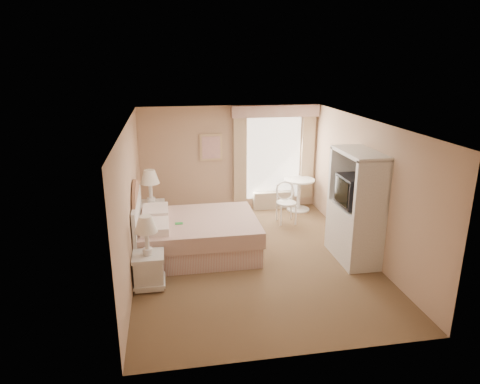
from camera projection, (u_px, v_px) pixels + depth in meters
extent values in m
cube|color=brown|center=(253.00, 258.00, 7.89)|extent=(4.20, 5.50, 0.01)
cube|color=silver|center=(254.00, 123.00, 7.14)|extent=(4.20, 5.50, 0.01)
cube|color=tan|center=(230.00, 159.00, 10.10)|extent=(4.20, 0.01, 2.50)
cube|color=tan|center=(301.00, 265.00, 4.93)|extent=(4.20, 0.01, 2.50)
cube|color=tan|center=(131.00, 200.00, 7.18)|extent=(0.01, 5.50, 2.50)
cube|color=tan|center=(365.00, 188.00, 7.86)|extent=(0.01, 5.50, 2.50)
cube|color=white|center=(274.00, 158.00, 10.24)|extent=(1.30, 0.02, 2.00)
cube|color=#C8AA8C|center=(240.00, 159.00, 10.06)|extent=(0.30, 0.08, 2.05)
cube|color=#C8AA8C|center=(307.00, 157.00, 10.33)|extent=(0.30, 0.08, 2.05)
cube|color=tan|center=(276.00, 111.00, 9.82)|extent=(2.05, 0.20, 0.28)
cube|color=beige|center=(273.00, 200.00, 10.47)|extent=(1.00, 0.22, 0.42)
cube|color=#D7B584|center=(211.00, 147.00, 9.91)|extent=(0.52, 0.03, 0.62)
cube|color=beige|center=(211.00, 148.00, 9.89)|extent=(0.42, 0.02, 0.52)
cube|color=tan|center=(197.00, 243.00, 8.06)|extent=(2.21, 1.68, 0.38)
cube|color=#BEA78E|center=(196.00, 227.00, 7.96)|extent=(2.27, 1.75, 0.29)
cube|color=white|center=(155.00, 227.00, 7.40)|extent=(0.47, 0.65, 0.15)
cube|color=white|center=(156.00, 211.00, 8.15)|extent=(0.47, 0.65, 0.15)
cube|color=green|center=(179.00, 223.00, 7.71)|extent=(0.14, 0.10, 0.01)
cube|color=white|center=(138.00, 228.00, 7.77)|extent=(0.06, 1.79, 1.16)
cylinder|color=#A57358|center=(138.00, 223.00, 7.74)|extent=(0.05, 1.58, 1.58)
cube|color=white|center=(149.00, 272.00, 6.83)|extent=(0.45, 0.45, 0.49)
cube|color=white|center=(148.00, 256.00, 6.75)|extent=(0.49, 0.49, 0.06)
cube|color=white|center=(150.00, 281.00, 6.88)|extent=(0.49, 0.49, 0.05)
cylinder|color=white|center=(148.00, 251.00, 6.72)|extent=(0.16, 0.16, 0.10)
cylinder|color=white|center=(147.00, 240.00, 6.67)|extent=(0.07, 0.07, 0.40)
cone|color=white|center=(146.00, 224.00, 6.59)|extent=(0.36, 0.36, 0.26)
cube|color=white|center=(152.00, 218.00, 9.05)|extent=(0.50, 0.50, 0.55)
cube|color=white|center=(151.00, 204.00, 8.96)|extent=(0.55, 0.55, 0.07)
cube|color=white|center=(153.00, 226.00, 9.10)|extent=(0.55, 0.55, 0.05)
cylinder|color=white|center=(151.00, 200.00, 8.93)|extent=(0.17, 0.17, 0.11)
cylinder|color=white|center=(151.00, 190.00, 8.86)|extent=(0.08, 0.08, 0.44)
cone|color=white|center=(150.00, 177.00, 8.78)|extent=(0.39, 0.39, 0.28)
cylinder|color=white|center=(298.00, 209.00, 10.40)|extent=(0.55, 0.55, 0.03)
cylinder|color=white|center=(299.00, 195.00, 10.29)|extent=(0.08, 0.08, 0.73)
cylinder|color=white|center=(299.00, 180.00, 10.18)|extent=(0.73, 0.73, 0.04)
cylinder|color=white|center=(281.00, 216.00, 9.35)|extent=(0.03, 0.03, 0.45)
cylinder|color=white|center=(296.00, 215.00, 9.42)|extent=(0.03, 0.03, 0.45)
cylinder|color=white|center=(277.00, 211.00, 9.67)|extent=(0.03, 0.03, 0.45)
cylinder|color=white|center=(291.00, 210.00, 9.74)|extent=(0.03, 0.03, 0.45)
cylinder|color=white|center=(286.00, 203.00, 9.47)|extent=(0.45, 0.45, 0.04)
torus|color=white|center=(285.00, 191.00, 9.53)|extent=(0.43, 0.12, 0.43)
cylinder|color=white|center=(277.00, 193.00, 9.55)|extent=(0.03, 0.03, 0.40)
cylinder|color=white|center=(292.00, 192.00, 9.61)|extent=(0.03, 0.03, 0.40)
cube|color=white|center=(353.00, 233.00, 7.76)|extent=(0.60, 1.21, 0.99)
cube|color=white|center=(373.00, 190.00, 6.94)|extent=(0.60, 0.09, 0.99)
cube|color=white|center=(345.00, 172.00, 7.99)|extent=(0.60, 0.09, 0.99)
cube|color=white|center=(360.00, 153.00, 7.32)|extent=(0.60, 1.21, 0.07)
cube|color=white|center=(373.00, 180.00, 7.51)|extent=(0.04, 1.21, 0.99)
cube|color=black|center=(356.00, 191.00, 7.52)|extent=(0.53, 0.66, 0.53)
cube|color=black|center=(342.00, 192.00, 7.48)|extent=(0.02, 0.55, 0.44)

